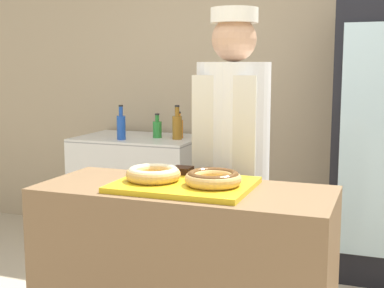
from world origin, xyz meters
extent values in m
cube|color=tan|center=(0.00, 2.13, 1.35)|extent=(8.00, 0.06, 2.70)
cube|color=yellow|center=(0.00, 0.00, 0.96)|extent=(0.59, 0.46, 0.02)
torus|color=tan|center=(-0.14, -0.02, 1.00)|extent=(0.25, 0.25, 0.06)
torus|color=beige|center=(-0.14, -0.02, 1.01)|extent=(0.22, 0.22, 0.03)
torus|color=tan|center=(0.14, -0.02, 1.00)|extent=(0.25, 0.25, 0.06)
torus|color=brown|center=(0.14, -0.02, 1.01)|extent=(0.22, 0.22, 0.03)
cube|color=black|center=(-0.08, 0.17, 0.99)|extent=(0.09, 0.09, 0.03)
cube|color=black|center=(0.08, 0.17, 0.99)|extent=(0.09, 0.09, 0.03)
cylinder|color=#4C4C51|center=(0.07, 0.53, 0.43)|extent=(0.28, 0.28, 0.85)
cylinder|color=white|center=(0.07, 0.53, 1.18)|extent=(0.38, 0.38, 0.64)
cube|color=silver|center=(0.07, 0.35, 0.76)|extent=(0.33, 0.02, 1.35)
sphere|color=tan|center=(0.07, 0.53, 1.61)|extent=(0.23, 0.23, 0.23)
cylinder|color=white|center=(0.07, 0.53, 1.73)|extent=(0.24, 0.24, 0.08)
cube|color=black|center=(0.80, 1.73, 0.95)|extent=(0.64, 0.58, 1.90)
cube|color=silver|center=(0.80, 1.44, 0.99)|extent=(0.52, 0.02, 1.52)
cube|color=silver|center=(-1.06, 1.73, 0.45)|extent=(0.98, 0.67, 0.90)
cube|color=gray|center=(-1.06, 1.73, 0.88)|extent=(0.98, 0.67, 0.01)
cylinder|color=orange|center=(-0.74, 1.80, 0.97)|extent=(0.07, 0.07, 0.14)
cylinder|color=orange|center=(-0.74, 1.80, 1.07)|extent=(0.03, 0.03, 0.06)
cylinder|color=black|center=(-0.74, 1.80, 1.11)|extent=(0.03, 0.03, 0.01)
cylinder|color=#1E4CB2|center=(-1.12, 1.54, 1.00)|extent=(0.07, 0.07, 0.19)
cylinder|color=#1E4CB2|center=(-1.12, 1.54, 1.13)|extent=(0.03, 0.03, 0.07)
cylinder|color=black|center=(-1.12, 1.54, 1.17)|extent=(0.03, 0.03, 0.01)
cylinder|color=#99661E|center=(-0.72, 1.71, 0.99)|extent=(0.08, 0.08, 0.18)
cylinder|color=#99661E|center=(-0.72, 1.71, 1.12)|extent=(0.03, 0.03, 0.07)
cylinder|color=black|center=(-0.72, 1.71, 1.16)|extent=(0.04, 0.04, 0.01)
cylinder|color=#2D8C38|center=(-0.90, 1.74, 0.97)|extent=(0.07, 0.07, 0.13)
cylinder|color=#2D8C38|center=(-0.90, 1.74, 1.06)|extent=(0.03, 0.03, 0.05)
cylinder|color=black|center=(-0.90, 1.74, 1.09)|extent=(0.04, 0.04, 0.01)
camera|label=1|loc=(0.83, -2.15, 1.48)|focal=50.00mm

